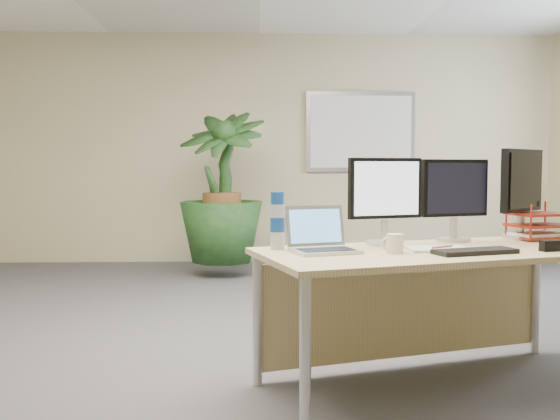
{
  "coord_description": "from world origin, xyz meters",
  "views": [
    {
      "loc": [
        -0.03,
        -3.45,
        1.14
      ],
      "look_at": [
        0.11,
        0.35,
        0.87
      ],
      "focal_mm": 40.0,
      "sensor_mm": 36.0,
      "label": 1
    }
  ],
  "objects_px": {
    "desk": "(432,275)",
    "floor_plant": "(222,204)",
    "laptop": "(321,240)",
    "monitor_left": "(385,195)",
    "monitor_right": "(455,194)"
  },
  "relations": [
    {
      "from": "desk",
      "to": "floor_plant",
      "type": "distance_m",
      "value": 3.5
    },
    {
      "from": "laptop",
      "to": "monitor_left",
      "type": "bearing_deg",
      "value": 33.94
    },
    {
      "from": "floor_plant",
      "to": "monitor_left",
      "type": "bearing_deg",
      "value": -71.62
    },
    {
      "from": "monitor_left",
      "to": "laptop",
      "type": "relative_size",
      "value": 1.24
    },
    {
      "from": "desk",
      "to": "monitor_right",
      "type": "height_order",
      "value": "monitor_right"
    },
    {
      "from": "desk",
      "to": "monitor_left",
      "type": "bearing_deg",
      "value": 157.9
    },
    {
      "from": "floor_plant",
      "to": "laptop",
      "type": "bearing_deg",
      "value": -78.69
    },
    {
      "from": "desk",
      "to": "monitor_left",
      "type": "xyz_separation_m",
      "value": [
        -0.24,
        0.1,
        0.42
      ]
    },
    {
      "from": "floor_plant",
      "to": "monitor_right",
      "type": "height_order",
      "value": "floor_plant"
    },
    {
      "from": "laptop",
      "to": "floor_plant",
      "type": "bearing_deg",
      "value": 101.31
    },
    {
      "from": "monitor_left",
      "to": "floor_plant",
      "type": "bearing_deg",
      "value": 108.38
    },
    {
      "from": "monitor_left",
      "to": "desk",
      "type": "bearing_deg",
      "value": -22.1
    },
    {
      "from": "monitor_left",
      "to": "laptop",
      "type": "height_order",
      "value": "monitor_left"
    },
    {
      "from": "desk",
      "to": "laptop",
      "type": "bearing_deg",
      "value": -165.84
    },
    {
      "from": "desk",
      "to": "monitor_left",
      "type": "height_order",
      "value": "monitor_left"
    }
  ]
}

